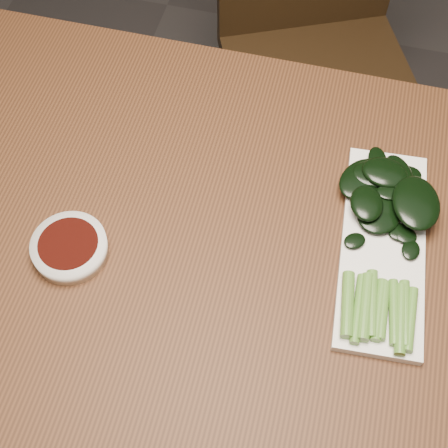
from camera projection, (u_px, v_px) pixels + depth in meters
ground at (227, 399)px, 1.53m from camera, size 6.00×6.00×0.00m
table at (230, 279)px, 0.95m from camera, size 1.40×0.80×0.75m
chair_far at (317, 45)px, 1.47m from camera, size 0.57×0.57×0.89m
sauce_bowl at (70, 248)px, 0.88m from camera, size 0.11×0.11×0.03m
serving_plate at (382, 247)px, 0.89m from camera, size 0.14×0.34×0.01m
gai_lan at (386, 222)px, 0.89m from camera, size 0.17×0.33×0.03m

